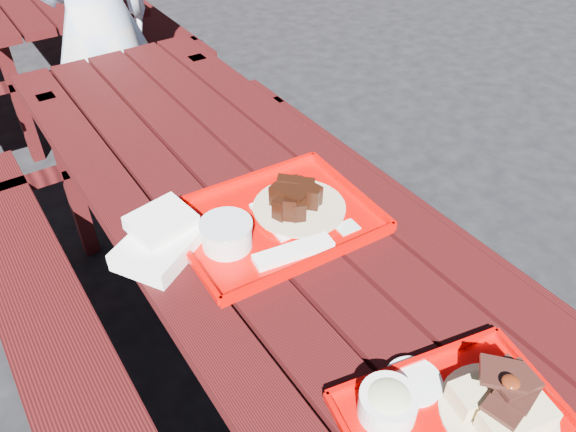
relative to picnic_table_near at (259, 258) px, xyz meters
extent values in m
plane|color=black|center=(0.00, 0.00, -0.56)|extent=(60.00, 60.00, 0.00)
cube|color=#380A0B|center=(-0.30, 0.00, 0.17)|extent=(0.14, 2.40, 0.04)
cube|color=#380A0B|center=(-0.15, 0.00, 0.17)|extent=(0.14, 2.40, 0.04)
cube|color=#380A0B|center=(0.00, 0.00, 0.17)|extent=(0.14, 2.40, 0.04)
cube|color=#380A0B|center=(0.15, 0.00, 0.17)|extent=(0.14, 2.40, 0.04)
cube|color=#380A0B|center=(0.30, 0.00, 0.17)|extent=(0.14, 2.40, 0.04)
cube|color=#380A0B|center=(-0.58, 0.00, -0.13)|extent=(0.25, 2.40, 0.04)
cube|color=#380A0B|center=(-0.58, 0.84, -0.35)|extent=(0.06, 0.06, 0.42)
cube|color=#380A0B|center=(0.58, 0.00, -0.13)|extent=(0.25, 2.40, 0.04)
cube|color=#380A0B|center=(0.58, 0.84, -0.35)|extent=(0.06, 0.06, 0.42)
cube|color=#380A0B|center=(-0.30, 0.96, -0.19)|extent=(0.06, 0.06, 0.75)
cube|color=#380A0B|center=(0.30, 0.96, -0.19)|extent=(0.06, 0.06, 0.75)
cube|color=#380A0B|center=(0.00, 0.96, -0.13)|extent=(1.40, 0.06, 0.04)
cube|color=#380A0B|center=(0.58, 1.96, -0.35)|extent=(0.06, 0.06, 0.42)
cube|color=#380A0B|center=(-0.30, 1.84, -0.19)|extent=(0.06, 0.06, 0.75)
cube|color=#380A0B|center=(0.30, 1.84, -0.19)|extent=(0.06, 0.06, 0.75)
cube|color=#380A0B|center=(0.00, 1.84, -0.13)|extent=(1.40, 0.06, 0.04)
cube|color=#C20301|center=(-0.04, -0.76, 0.20)|extent=(0.44, 0.37, 0.01)
cube|color=#C20301|center=(-0.01, -0.61, 0.21)|extent=(0.39, 0.09, 0.02)
cube|color=#C20301|center=(0.16, -0.80, 0.21)|extent=(0.07, 0.30, 0.02)
cylinder|color=beige|center=(0.04, -0.78, 0.20)|extent=(0.21, 0.21, 0.01)
cube|color=beige|center=(0.04, -0.81, 0.23)|extent=(0.14, 0.09, 0.04)
cube|color=beige|center=(0.04, -0.74, 0.23)|extent=(0.14, 0.09, 0.04)
ellipsoid|color=#4F1B0B|center=(0.04, -0.78, 0.31)|extent=(0.03, 0.03, 0.01)
cylinder|color=white|center=(-0.12, -0.66, 0.23)|extent=(0.11, 0.11, 0.05)
ellipsoid|color=beige|center=(-0.12, -0.66, 0.24)|extent=(0.09, 0.09, 0.04)
cylinder|color=white|center=(-0.04, -0.64, 0.20)|extent=(0.11, 0.11, 0.01)
cube|color=#D30200|center=(0.00, -0.09, 0.20)|extent=(0.50, 0.40, 0.01)
cube|color=#D30200|center=(0.01, 0.10, 0.21)|extent=(0.49, 0.03, 0.02)
cube|color=#D30200|center=(-0.01, -0.28, 0.21)|extent=(0.49, 0.03, 0.02)
cube|color=#D30200|center=(0.24, -0.10, 0.21)|extent=(0.03, 0.38, 0.02)
cube|color=#D30200|center=(-0.25, -0.08, 0.21)|extent=(0.03, 0.38, 0.02)
cube|color=white|center=(0.05, -0.09, 0.21)|extent=(0.17, 0.17, 0.01)
cylinder|color=#C6AC8B|center=(0.08, -0.09, 0.22)|extent=(0.24, 0.24, 0.01)
cylinder|color=white|center=(-0.15, -0.10, 0.23)|extent=(0.12, 0.12, 0.06)
cylinder|color=silver|center=(-0.15, -0.10, 0.27)|extent=(0.13, 0.13, 0.01)
cube|color=white|center=(-0.03, -0.22, 0.21)|extent=(0.20, 0.08, 0.02)
cube|color=silver|center=(0.14, -0.22, 0.21)|extent=(0.06, 0.05, 0.00)
cube|color=white|center=(-0.29, -0.03, 0.21)|extent=(0.26, 0.24, 0.05)
cube|color=white|center=(-0.27, 0.00, 0.26)|extent=(0.16, 0.14, 0.04)
imported|color=silver|center=(0.04, 1.36, 0.24)|extent=(0.67, 0.53, 1.61)
camera|label=1|loc=(-0.59, -1.03, 1.13)|focal=35.00mm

